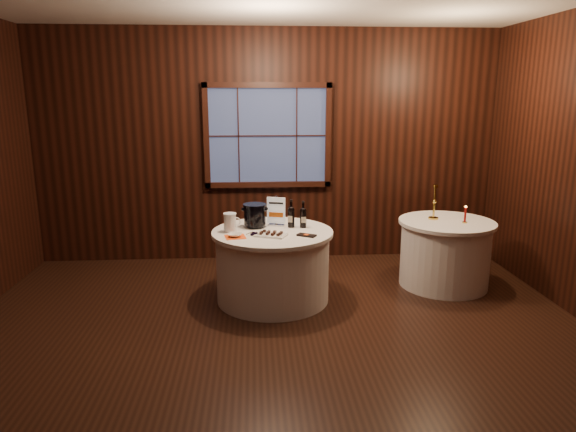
{
  "coord_description": "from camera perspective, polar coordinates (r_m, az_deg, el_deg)",
  "views": [
    {
      "loc": [
        -0.19,
        -4.22,
        2.17
      ],
      "look_at": [
        0.16,
        0.9,
        0.95
      ],
      "focal_mm": 32.0,
      "sensor_mm": 36.0,
      "label": 1
    }
  ],
  "objects": [
    {
      "name": "ice_bucket",
      "position": [
        5.53,
        -3.72,
        0.11
      ],
      "size": [
        0.25,
        0.25,
        0.26
      ],
      "color": "black",
      "rests_on": "main_table"
    },
    {
      "name": "red_candle",
      "position": [
        6.05,
        19.08,
        -0.0
      ],
      "size": [
        0.05,
        0.05,
        0.2
      ],
      "color": "gold",
      "rests_on": "side_table"
    },
    {
      "name": "chocolate_box",
      "position": [
        5.21,
        2.07,
        -2.15
      ],
      "size": [
        0.21,
        0.18,
        0.02
      ],
      "primitive_type": "cube",
      "rotation": [
        0.0,
        0.0,
        -0.53
      ],
      "color": "black",
      "rests_on": "main_table"
    },
    {
      "name": "sign_stand",
      "position": [
        5.59,
        -1.29,
        0.04
      ],
      "size": [
        0.2,
        0.14,
        0.33
      ],
      "rotation": [
        0.0,
        0.0,
        -0.29
      ],
      "color": "#B5B5BC",
      "rests_on": "main_table"
    },
    {
      "name": "brass_candlestick",
      "position": [
        6.11,
        15.92,
        1.0
      ],
      "size": [
        0.11,
        0.11,
        0.4
      ],
      "color": "gold",
      "rests_on": "side_table"
    },
    {
      "name": "main_table",
      "position": [
        5.52,
        -1.71,
        -5.48
      ],
      "size": [
        1.28,
        1.28,
        0.77
      ],
      "color": "white",
      "rests_on": "ground"
    },
    {
      "name": "port_bottle_right",
      "position": [
        5.51,
        1.69,
        -0.02
      ],
      "size": [
        0.07,
        0.07,
        0.29
      ],
      "rotation": [
        0.0,
        0.0,
        0.07
      ],
      "color": "black",
      "rests_on": "main_table"
    },
    {
      "name": "cracker_bowl",
      "position": [
        5.19,
        -5.89,
        -2.12
      ],
      "size": [
        0.16,
        0.16,
        0.03
      ],
      "primitive_type": "imported",
      "rotation": [
        0.0,
        0.0,
        -0.19
      ],
      "color": "white",
      "rests_on": "orange_napkin"
    },
    {
      "name": "port_bottle_left",
      "position": [
        5.52,
        0.36,
        0.08
      ],
      "size": [
        0.07,
        0.09,
        0.3
      ],
      "rotation": [
        0.0,
        0.0,
        -0.42
      ],
      "color": "black",
      "rests_on": "main_table"
    },
    {
      "name": "glass_pitcher",
      "position": [
        5.38,
        -6.44,
        -0.71
      ],
      "size": [
        0.18,
        0.14,
        0.2
      ],
      "rotation": [
        0.0,
        0.0,
        0.2
      ],
      "color": "white",
      "rests_on": "main_table"
    },
    {
      "name": "grape_bunch",
      "position": [
        5.24,
        -3.71,
        -1.96
      ],
      "size": [
        0.15,
        0.09,
        0.04
      ],
      "rotation": [
        0.0,
        0.0,
        -0.35
      ],
      "color": "black",
      "rests_on": "main_table"
    },
    {
      "name": "ground",
      "position": [
        4.75,
        -1.2,
        -13.82
      ],
      "size": [
        6.0,
        6.0,
        0.0
      ],
      "primitive_type": "plane",
      "color": "black",
      "rests_on": "ground"
    },
    {
      "name": "chocolate_plate",
      "position": [
        5.21,
        -1.91,
        -2.03
      ],
      "size": [
        0.36,
        0.3,
        0.04
      ],
      "rotation": [
        0.0,
        0.0,
        -0.37
      ],
      "color": "white",
      "rests_on": "main_table"
    },
    {
      "name": "side_table",
      "position": [
        6.2,
        17.02,
        -3.95
      ],
      "size": [
        1.08,
        1.08,
        0.77
      ],
      "color": "white",
      "rests_on": "ground"
    },
    {
      "name": "orange_napkin",
      "position": [
        5.2,
        -5.89,
        -2.32
      ],
      "size": [
        0.23,
        0.23,
        0.0
      ],
      "primitive_type": "cube",
      "rotation": [
        0.0,
        0.0,
        0.18
      ],
      "color": "#FF5515",
      "rests_on": "main_table"
    },
    {
      "name": "back_wall",
      "position": [
        6.74,
        -2.27,
        8.02
      ],
      "size": [
        6.0,
        0.1,
        3.0
      ],
      "color": "black",
      "rests_on": "ground"
    }
  ]
}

